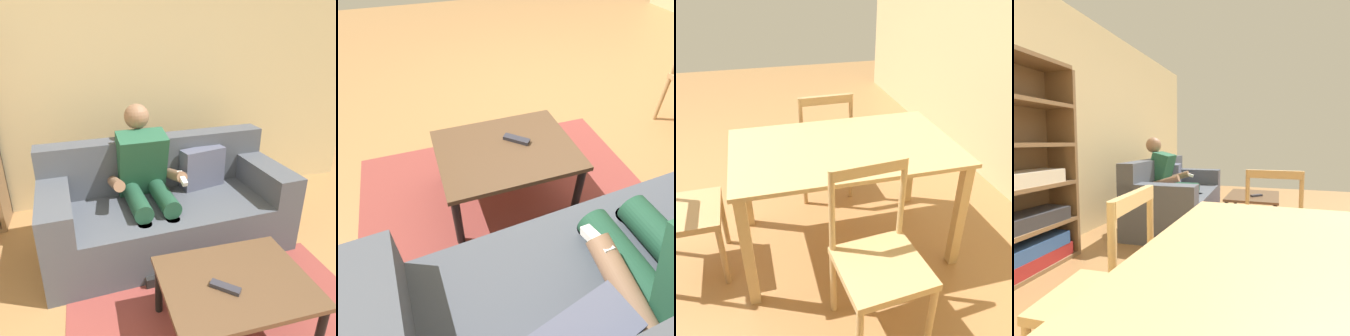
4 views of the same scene
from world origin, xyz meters
The scene contains 5 objects.
ground_plane centered at (0.00, 0.00, 0.00)m, with size 8.74×8.74×0.00m, color #9E7042.
couch centered at (0.87, 2.02, 0.33)m, with size 2.08×1.00×0.89m.
coffee_table centered at (1.00, 0.96, 0.37)m, with size 0.86×0.66×0.42m.
tv_remote centered at (0.91, 0.91, 0.43)m, with size 0.05×0.17×0.02m, color #2D2D38.
area_rug centered at (1.00, 0.96, 0.00)m, with size 2.00×1.40×0.01m, color brown.
Camera 2 is at (1.46, 2.34, 1.59)m, focal length 31.92 mm.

